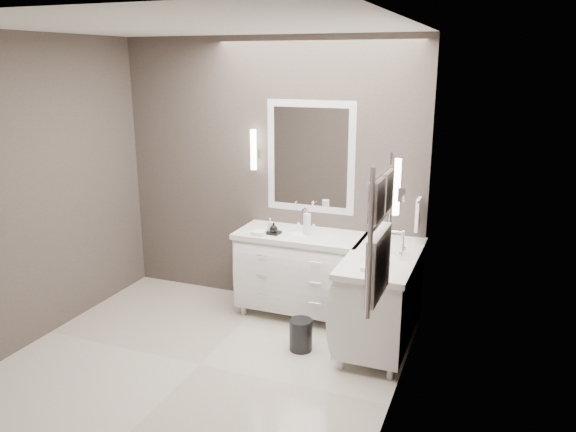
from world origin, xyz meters
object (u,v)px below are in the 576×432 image
at_px(vanity_right, 381,294).
at_px(waste_bin, 301,335).
at_px(vanity_back, 300,268).
at_px(towel_ladder, 379,241).

distance_m(vanity_right, waste_bin, 0.79).
xyz_separation_m(vanity_right, waste_bin, (-0.62, -0.35, -0.34)).
xyz_separation_m(vanity_back, vanity_right, (0.88, -0.33, 0.00)).
bearing_deg(vanity_right, vanity_back, 159.62).
relative_size(vanity_back, vanity_right, 1.00).
relative_size(vanity_right, waste_bin, 4.39).
distance_m(vanity_right, towel_ladder, 1.60).
relative_size(vanity_right, towel_ladder, 1.38).
distance_m(vanity_back, towel_ladder, 2.16).
height_order(vanity_right, towel_ladder, towel_ladder).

